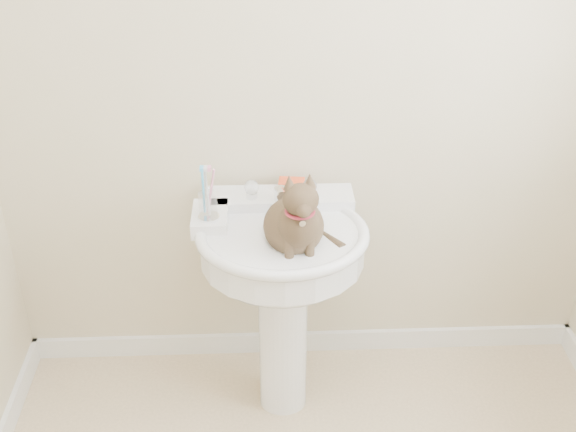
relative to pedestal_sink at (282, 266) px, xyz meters
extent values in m
cube|color=white|center=(0.10, 0.28, -0.58)|extent=(2.20, 0.02, 0.09)
cylinder|color=white|center=(0.00, -0.01, -0.32)|extent=(0.17, 0.17, 0.61)
cylinder|color=white|center=(0.00, -0.01, 0.08)|extent=(0.54, 0.54, 0.12)
ellipsoid|color=white|center=(0.00, -0.01, 0.02)|extent=(0.50, 0.43, 0.19)
torus|color=white|center=(0.00, -0.01, 0.13)|extent=(0.57, 0.57, 0.04)
cube|color=white|center=(0.00, 0.19, 0.14)|extent=(0.50, 0.14, 0.05)
cube|color=white|center=(-0.24, 0.07, 0.14)|extent=(0.12, 0.18, 0.05)
cylinder|color=silver|center=(0.00, 0.15, 0.19)|extent=(0.05, 0.05, 0.05)
cylinder|color=silver|center=(0.00, 0.10, 0.22)|extent=(0.04, 0.04, 0.14)
sphere|color=white|center=(-0.11, 0.17, 0.21)|extent=(0.06, 0.06, 0.06)
sphere|color=white|center=(0.11, 0.17, 0.21)|extent=(0.06, 0.06, 0.06)
cube|color=#DA451F|center=(0.04, 0.23, 0.19)|extent=(0.10, 0.07, 0.03)
cylinder|color=silver|center=(-0.24, 0.04, 0.18)|extent=(0.07, 0.07, 0.01)
cylinder|color=white|center=(-0.24, 0.04, 0.22)|extent=(0.06, 0.06, 0.09)
cylinder|color=#49B2ED|center=(-0.25, 0.04, 0.27)|extent=(0.01, 0.01, 0.17)
cylinder|color=silver|center=(-0.24, 0.04, 0.27)|extent=(0.01, 0.01, 0.17)
cylinder|color=pink|center=(-0.22, 0.04, 0.27)|extent=(0.01, 0.01, 0.17)
ellipsoid|color=brown|center=(0.04, -0.04, 0.18)|extent=(0.19, 0.22, 0.18)
ellipsoid|color=brown|center=(0.04, -0.12, 0.24)|extent=(0.13, 0.12, 0.16)
ellipsoid|color=brown|center=(0.04, -0.15, 0.34)|extent=(0.11, 0.10, 0.10)
cone|color=brown|center=(0.01, -0.13, 0.39)|extent=(0.04, 0.04, 0.04)
cone|color=brown|center=(0.07, -0.13, 0.39)|extent=(0.04, 0.04, 0.04)
cylinder|color=brown|center=(0.14, -0.03, 0.12)|extent=(0.03, 0.03, 0.20)
torus|color=maroon|center=(0.04, -0.14, 0.30)|extent=(0.09, 0.09, 0.01)
camera|label=1|loc=(-0.06, -1.98, 1.40)|focal=45.00mm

